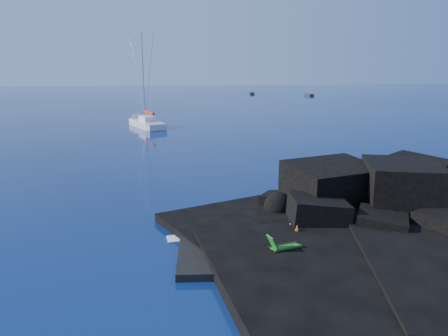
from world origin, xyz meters
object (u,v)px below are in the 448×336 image
(sailboat, at_px, (146,127))
(distant_boat_a, at_px, (252,94))
(deck_chair, at_px, (286,243))
(distant_boat_b, at_px, (309,96))
(sunbather, at_px, (284,228))
(marker_cone, at_px, (297,230))

(sailboat, distance_m, distant_boat_a, 84.55)
(deck_chair, relative_size, distant_boat_b, 0.35)
(sailboat, height_order, distant_boat_b, sailboat)
(sailboat, relative_size, distant_boat_b, 3.03)
(sunbather, relative_size, distant_boat_b, 0.41)
(sunbather, relative_size, distant_boat_a, 0.40)
(deck_chair, height_order, marker_cone, deck_chair)
(deck_chair, height_order, sunbather, deck_chair)
(distant_boat_a, bearing_deg, sunbather, -92.96)
(sunbather, xyz_separation_m, distant_boat_a, (25.27, 123.26, -0.53))
(distant_boat_b, bearing_deg, sunbather, -115.45)
(marker_cone, bearing_deg, sunbather, 123.24)
(sailboat, bearing_deg, distant_boat_a, 47.02)
(deck_chair, distance_m, distant_boat_a, 128.67)
(distant_boat_a, relative_size, distant_boat_b, 1.02)
(marker_cone, relative_size, distant_boat_b, 0.13)
(sailboat, distance_m, sunbather, 46.25)
(deck_chair, xyz_separation_m, marker_cone, (1.22, 2.05, -0.25))
(marker_cone, relative_size, distant_boat_a, 0.13)
(sailboat, relative_size, distant_boat_a, 2.98)
(sailboat, height_order, marker_cone, sailboat)
(distant_boat_b, bearing_deg, marker_cone, -115.13)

